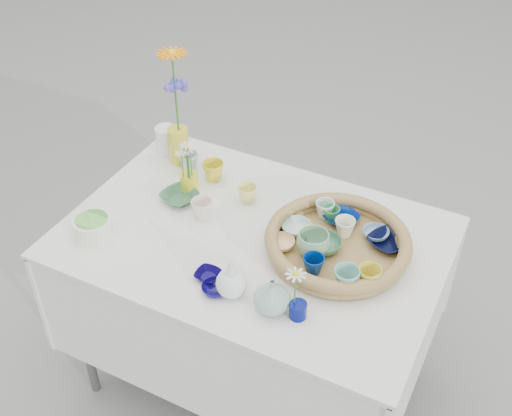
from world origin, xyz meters
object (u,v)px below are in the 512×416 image
at_px(bud_vase_seafoam, 272,296).
at_px(tall_vase_yellow, 179,146).
at_px(display_table, 254,376).
at_px(wicker_tray, 337,244).

distance_m(bud_vase_seafoam, tall_vase_yellow, 0.84).
relative_size(display_table, wicker_tray, 2.66).
bearing_deg(wicker_tray, tall_vase_yellow, 163.87).
height_order(display_table, tall_vase_yellow, tall_vase_yellow).
bearing_deg(tall_vase_yellow, bud_vase_seafoam, -39.06).
distance_m(wicker_tray, bud_vase_seafoam, 0.33).
bearing_deg(bud_vase_seafoam, wicker_tray, 75.96).
distance_m(wicker_tray, tall_vase_yellow, 0.77).
xyz_separation_m(display_table, tall_vase_yellow, (-0.46, 0.26, 0.84)).
bearing_deg(tall_vase_yellow, display_table, -29.97).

